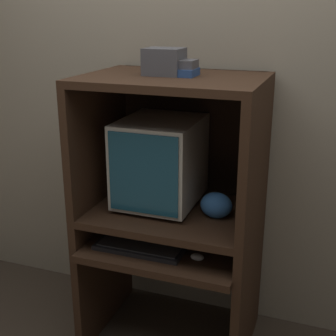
% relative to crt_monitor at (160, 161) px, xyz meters
% --- Properties ---
extents(wall_back, '(6.00, 0.06, 2.60)m').
position_rel_crt_monitor_xyz_m(wall_back, '(0.08, 0.33, 0.31)').
color(wall_back, gray).
rests_on(wall_back, ground_plane).
extents(desk_base, '(0.84, 0.67, 0.61)m').
position_rel_crt_monitor_xyz_m(desk_base, '(0.08, -0.08, -0.62)').
color(desk_base, '#382316').
rests_on(desk_base, ground_plane).
extents(desk_monitor_shelf, '(0.84, 0.63, 0.16)m').
position_rel_crt_monitor_xyz_m(desk_monitor_shelf, '(0.08, -0.04, -0.26)').
color(desk_monitor_shelf, '#382316').
rests_on(desk_monitor_shelf, desk_base).
extents(hutch_upper, '(0.84, 0.63, 0.66)m').
position_rel_crt_monitor_xyz_m(hutch_upper, '(0.08, -0.01, 0.20)').
color(hutch_upper, '#382316').
rests_on(hutch_upper, desk_monitor_shelf).
extents(crt_monitor, '(0.38, 0.45, 0.44)m').
position_rel_crt_monitor_xyz_m(crt_monitor, '(0.00, 0.00, 0.00)').
color(crt_monitor, beige).
rests_on(crt_monitor, desk_monitor_shelf).
extents(keyboard, '(0.44, 0.16, 0.03)m').
position_rel_crt_monitor_xyz_m(keyboard, '(-0.02, -0.23, -0.37)').
color(keyboard, black).
rests_on(keyboard, desk_base).
extents(mouse, '(0.06, 0.04, 0.03)m').
position_rel_crt_monitor_xyz_m(mouse, '(0.27, -0.23, -0.37)').
color(mouse, '#B7B7B7').
rests_on(mouse, desk_base).
extents(snack_bag, '(0.15, 0.12, 0.13)m').
position_rel_crt_monitor_xyz_m(snack_bag, '(0.31, -0.07, -0.16)').
color(snack_bag, '#336BB7').
rests_on(snack_bag, desk_monitor_shelf).
extents(book_stack, '(0.17, 0.13, 0.07)m').
position_rel_crt_monitor_xyz_m(book_stack, '(0.10, -0.03, 0.47)').
color(book_stack, navy).
rests_on(book_stack, hutch_upper).
extents(storage_box, '(0.17, 0.15, 0.12)m').
position_rel_crt_monitor_xyz_m(storage_box, '(0.03, -0.03, 0.49)').
color(storage_box, '#4C4C51').
rests_on(storage_box, hutch_upper).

